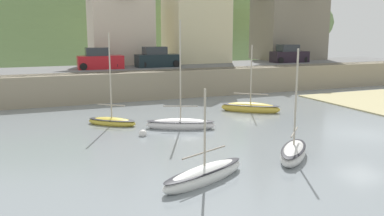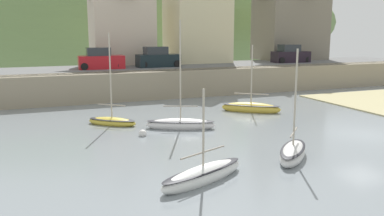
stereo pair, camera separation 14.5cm
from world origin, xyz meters
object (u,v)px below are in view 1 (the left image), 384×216
object	(u,v)px
dinghy_open_wooden	(181,124)
sailboat_tall_mast	(293,152)
sailboat_white_hull	(112,121)
parked_car_end_of_row	(289,55)
parked_car_by_wall	(157,59)
waterfront_building_right	(289,19)
motorboat_with_cabin	(250,108)
parked_car_near_slipway	(100,60)
rowboat_small_beached	(205,175)
waterfront_building_left	(120,20)
mooring_buoy	(143,134)
waterfront_building_centre	(196,9)

from	to	relation	value
dinghy_open_wooden	sailboat_tall_mast	xyz separation A→B (m)	(2.81, -7.55, 0.00)
sailboat_white_hull	parked_car_end_of_row	bearing A→B (deg)	70.20
sailboat_white_hull	parked_car_by_wall	bearing A→B (deg)	101.57
waterfront_building_right	motorboat_with_cabin	size ratio (longest dim) A/B	1.88
dinghy_open_wooden	parked_car_near_slipway	bearing A→B (deg)	121.94
motorboat_with_cabin	sailboat_tall_mast	bearing A→B (deg)	-70.73
rowboat_small_beached	sailboat_tall_mast	bearing A→B (deg)	-11.13
motorboat_with_cabin	parked_car_end_of_row	size ratio (longest dim) A/B	1.22
waterfront_building_left	sailboat_tall_mast	xyz separation A→B (m)	(1.90, -27.45, -6.64)
waterfront_building_left	motorboat_with_cabin	bearing A→B (deg)	-71.34
dinghy_open_wooden	waterfront_building_right	bearing A→B (deg)	66.89
sailboat_white_hull	parked_car_near_slipway	world-z (taller)	sailboat_white_hull
parked_car_end_of_row	mooring_buoy	distance (m)	26.89
dinghy_open_wooden	sailboat_white_hull	xyz separation A→B (m)	(-3.68, 2.58, -0.04)
rowboat_small_beached	waterfront_building_centre	bearing A→B (deg)	43.80
dinghy_open_wooden	mooring_buoy	xyz separation A→B (m)	(-2.62, -0.89, -0.16)
sailboat_tall_mast	waterfront_building_right	bearing A→B (deg)	9.18
waterfront_building_centre	parked_car_end_of_row	distance (m)	11.42
dinghy_open_wooden	sailboat_tall_mast	bearing A→B (deg)	-45.51
sailboat_tall_mast	parked_car_near_slipway	xyz separation A→B (m)	(-4.93, 22.95, 2.91)
sailboat_tall_mast	parked_car_near_slipway	distance (m)	23.65
parked_car_near_slipway	waterfront_building_centre	bearing A→B (deg)	23.99
sailboat_white_hull	sailboat_tall_mast	distance (m)	12.04
waterfront_building_centre	parked_car_near_slipway	distance (m)	13.21
waterfront_building_left	parked_car_end_of_row	xyz separation A→B (m)	(17.65, -4.50, -3.73)
motorboat_with_cabin	sailboat_tall_mast	distance (m)	11.23
parked_car_near_slipway	motorboat_with_cabin	bearing A→B (deg)	-52.35
sailboat_white_hull	parked_car_by_wall	size ratio (longest dim) A/B	1.41
parked_car_by_wall	mooring_buoy	distance (m)	17.60
waterfront_building_right	rowboat_small_beached	distance (m)	37.84
waterfront_building_left	rowboat_small_beached	distance (m)	29.56
rowboat_small_beached	parked_car_end_of_row	world-z (taller)	parked_car_end_of_row
waterfront_building_right	parked_car_end_of_row	xyz separation A→B (m)	(-2.94, -4.50, -4.03)
parked_car_by_wall	waterfront_building_right	bearing A→B (deg)	11.71
rowboat_small_beached	parked_car_near_slipway	size ratio (longest dim) A/B	1.07
waterfront_building_right	mooring_buoy	distance (m)	32.62
sailboat_tall_mast	parked_car_by_wall	bearing A→B (deg)	42.14
sailboat_white_hull	parked_car_by_wall	xyz separation A→B (m)	(7.01, 12.81, 2.95)
rowboat_small_beached	mooring_buoy	size ratio (longest dim) A/B	9.77
waterfront_building_left	parked_car_by_wall	world-z (taller)	waterfront_building_left
waterfront_building_left	parked_car_by_wall	xyz separation A→B (m)	(2.42, -4.50, -3.73)
sailboat_white_hull	parked_car_near_slipway	distance (m)	13.24
parked_car_by_wall	parked_car_end_of_row	size ratio (longest dim) A/B	1.00
parked_car_end_of_row	waterfront_building_centre	bearing A→B (deg)	156.10
parked_car_by_wall	rowboat_small_beached	bearing A→B (deg)	-105.23
waterfront_building_centre	waterfront_building_right	distance (m)	12.24
waterfront_building_left	parked_car_near_slipway	xyz separation A→B (m)	(-3.03, -4.50, -3.73)
waterfront_building_centre	mooring_buoy	world-z (taller)	waterfront_building_centre
waterfront_building_centre	parked_car_by_wall	bearing A→B (deg)	-142.94
motorboat_with_cabin	sailboat_tall_mast	size ratio (longest dim) A/B	0.96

